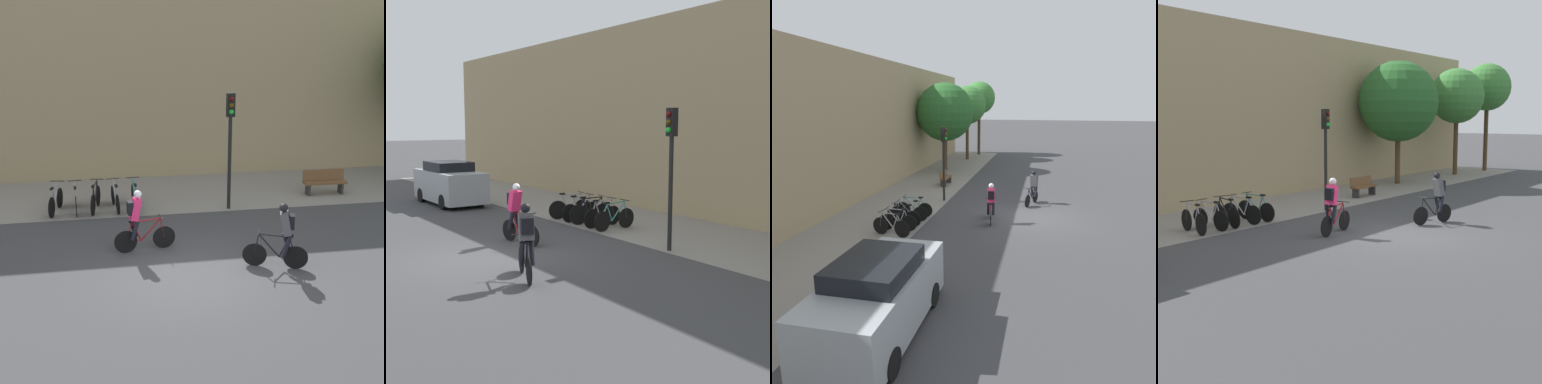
# 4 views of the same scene
# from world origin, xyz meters

# --- Properties ---
(ground) EXTENTS (200.00, 200.00, 0.00)m
(ground) POSITION_xyz_m (0.00, 0.00, 0.00)
(ground) COLOR #3D3D3F
(kerb_strip) EXTENTS (44.00, 4.50, 0.01)m
(kerb_strip) POSITION_xyz_m (0.00, 6.75, 0.00)
(kerb_strip) COLOR gray
(kerb_strip) RESTS_ON ground
(building_facade) EXTENTS (44.00, 0.60, 7.58)m
(building_facade) POSITION_xyz_m (0.00, 9.30, 3.79)
(building_facade) COLOR tan
(building_facade) RESTS_ON ground
(cyclist_pink) EXTENTS (1.71, 0.52, 1.76)m
(cyclist_pink) POSITION_xyz_m (-1.15, 1.74, 0.95)
(cyclist_pink) COLOR black
(cyclist_pink) RESTS_ON ground
(cyclist_grey) EXTENTS (1.59, 0.67, 1.75)m
(cyclist_grey) POSITION_xyz_m (2.40, 0.08, 0.95)
(cyclist_grey) COLOR black
(cyclist_grey) RESTS_ON ground
(parked_bike_0) EXTENTS (0.49, 1.67, 0.98)m
(parked_bike_0) POSITION_xyz_m (-3.63, 5.30, 0.41)
(parked_bike_0) COLOR black
(parked_bike_0) RESTS_ON ground
(parked_bike_1) EXTENTS (0.46, 1.63, 0.97)m
(parked_bike_1) POSITION_xyz_m (-2.97, 5.30, 0.40)
(parked_bike_1) COLOR black
(parked_bike_1) RESTS_ON ground
(parked_bike_2) EXTENTS (0.46, 1.65, 0.98)m
(parked_bike_2) POSITION_xyz_m (-2.33, 5.30, 0.41)
(parked_bike_2) COLOR black
(parked_bike_2) RESTS_ON ground
(parked_bike_3) EXTENTS (0.46, 1.68, 0.97)m
(parked_bike_3) POSITION_xyz_m (-1.67, 5.30, 0.40)
(parked_bike_3) COLOR black
(parked_bike_3) RESTS_ON ground
(parked_bike_4) EXTENTS (0.46, 1.73, 0.97)m
(parked_bike_4) POSITION_xyz_m (-1.02, 5.30, 0.40)
(parked_bike_4) COLOR black
(parked_bike_4) RESTS_ON ground
(traffic_light_pole) EXTENTS (0.26, 0.30, 3.90)m
(traffic_light_pole) POSITION_xyz_m (2.11, 4.73, 2.68)
(traffic_light_pole) COLOR black
(traffic_light_pole) RESTS_ON ground
(bench) EXTENTS (1.58, 0.44, 0.89)m
(bench) POSITION_xyz_m (5.94, 5.73, 0.47)
(bench) COLOR brown
(bench) RESTS_ON ground
(street_tree_0) EXTENTS (4.29, 4.29, 6.56)m
(street_tree_0) POSITION_xyz_m (10.94, 7.05, 4.41)
(street_tree_0) COLOR #4C3823
(street_tree_0) RESTS_ON ground
(street_tree_1) EXTENTS (3.38, 3.38, 6.58)m
(street_tree_1) POSITION_xyz_m (17.06, 6.64, 4.87)
(street_tree_1) COLOR #4C3823
(street_tree_1) RESTS_ON ground
(street_tree_2) EXTENTS (3.12, 3.12, 7.13)m
(street_tree_2) POSITION_xyz_m (20.65, 6.21, 5.53)
(street_tree_2) COLOR #4C3823
(street_tree_2) RESTS_ON ground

